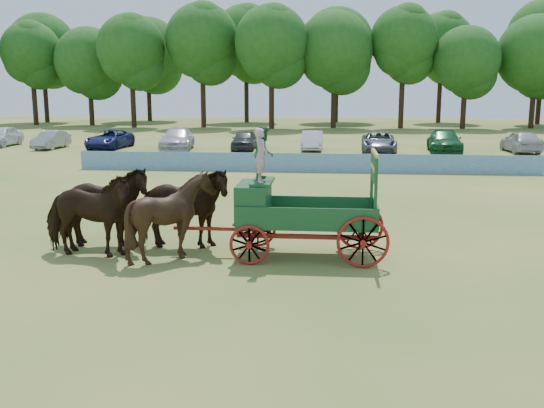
% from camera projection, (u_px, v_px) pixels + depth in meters
% --- Properties ---
extents(ground, '(160.00, 160.00, 0.00)m').
position_uv_depth(ground, '(312.00, 263.00, 16.43)').
color(ground, '#A9914C').
rests_on(ground, ground).
extents(horse_lead_left, '(2.97, 1.57, 2.41)m').
position_uv_depth(horse_lead_left, '(87.00, 215.00, 16.83)').
color(horse_lead_left, black).
rests_on(horse_lead_left, ground).
extents(horse_lead_right, '(3.03, 1.75, 2.41)m').
position_uv_depth(horse_lead_right, '(102.00, 207.00, 17.91)').
color(horse_lead_right, black).
rests_on(horse_lead_right, ground).
extents(horse_wheel_left, '(2.20, 1.96, 2.42)m').
position_uv_depth(horse_wheel_left, '(172.00, 216.00, 16.61)').
color(horse_wheel_left, black).
rests_on(horse_wheel_left, ground).
extents(horse_wheel_right, '(2.94, 1.49, 2.41)m').
position_uv_depth(horse_wheel_right, '(181.00, 208.00, 17.68)').
color(horse_wheel_right, black).
rests_on(horse_wheel_right, ground).
extents(farm_dray, '(6.00, 2.00, 3.63)m').
position_uv_depth(farm_dray, '(281.00, 201.00, 16.82)').
color(farm_dray, maroon).
rests_on(farm_dray, ground).
extents(sponsor_banner, '(26.00, 0.08, 1.05)m').
position_uv_depth(sponsor_banner, '(304.00, 163.00, 34.01)').
color(sponsor_banner, '#1C5A98').
rests_on(sponsor_banner, ground).
extents(parked_cars, '(47.15, 6.87, 1.63)m').
position_uv_depth(parked_cars, '(279.00, 140.00, 45.67)').
color(parked_cars, silver).
rests_on(parked_cars, ground).
extents(treeline, '(89.44, 23.63, 15.65)m').
position_uv_depth(treeline, '(304.00, 48.00, 74.26)').
color(treeline, '#382314').
rests_on(treeline, ground).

